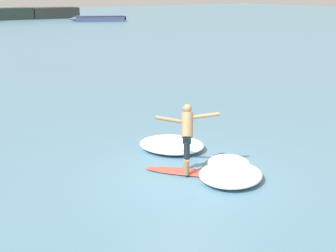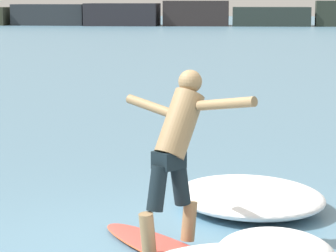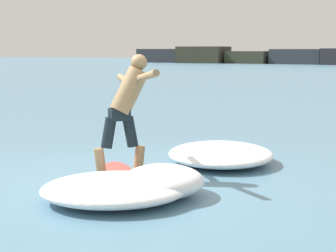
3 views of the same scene
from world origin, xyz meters
name	(u,v)px [view 3 (image 3 of 3)]	position (x,y,z in m)	size (l,w,h in m)	color
ground_plane	(114,180)	(0.00, 0.00, 0.00)	(200.00, 200.00, 0.00)	#55829C
surfboard	(120,177)	(0.08, 0.04, 0.03)	(1.72, 1.96, 0.20)	#DE4A3F
surfer	(127,104)	(0.12, 0.16, 1.01)	(1.27, 1.04, 1.60)	#8F714B
wave_foam_at_tail	(221,154)	(0.79, 1.71, 0.14)	(2.27, 2.38, 0.29)	white
wave_foam_at_nose	(163,181)	(1.00, -0.41, 0.18)	(1.33, 1.38, 0.37)	white
wave_foam_beside	(114,189)	(0.63, -0.87, 0.14)	(2.22, 2.17, 0.28)	white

